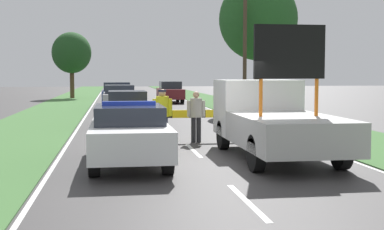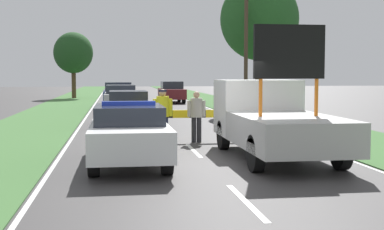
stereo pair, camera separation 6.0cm
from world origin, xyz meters
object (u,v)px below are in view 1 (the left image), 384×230
Objects in this scene: queued_car_wagon_maroon at (170,92)px; road_barrier at (189,115)px; traffic_cone_near_police at (265,129)px; pedestrian_civilian at (196,113)px; queued_car_hatch_blue at (117,95)px; queued_car_sedan_silver at (120,99)px; traffic_cone_centre_front at (135,138)px; roadside_tree_near_left at (258,20)px; police_officer at (162,111)px; utility_pole at (245,30)px; roadside_tree_near_right at (72,53)px; work_truck at (272,118)px; queued_car_sedan_black at (127,108)px; police_car at (129,133)px.

road_barrier is at bearing 85.43° from queued_car_wagon_maroon.
pedestrian_civilian is at bearing -155.77° from traffic_cone_near_police.
road_barrier is at bearing 97.06° from queued_car_hatch_blue.
queued_car_sedan_silver is (-2.28, 12.44, -0.11)m from pedestrian_civilian.
traffic_cone_centre_front is 16.00m from roadside_tree_near_left.
roadside_tree_near_left reaches higher than road_barrier.
utility_pole is (5.24, 10.41, 3.45)m from police_officer.
police_officer is 4.06m from traffic_cone_near_police.
pedestrian_civilian is 2.81× the size of traffic_cone_near_police.
police_officer is 0.41× the size of queued_car_sedan_silver.
queued_car_hatch_blue is (-2.20, 17.82, 0.01)m from road_barrier.
police_officer reaches higher than traffic_cone_near_police.
queued_car_wagon_maroon is 14.31m from utility_pole.
queued_car_sedan_silver is at bearing -114.41° from police_officer.
queued_car_sedan_silver is 0.49× the size of utility_pole.
queued_car_sedan_silver is at bearing 91.35° from traffic_cone_centre_front.
roadside_tree_near_right is at bearing 97.44° from traffic_cone_centre_front.
roadside_tree_near_right is (-8.88, 30.76, 3.75)m from traffic_cone_near_police.
work_truck is 1.35× the size of queued_car_sedan_silver.
queued_car_sedan_black is 0.77× the size of roadside_tree_near_right.
work_truck is 9.85× the size of traffic_cone_near_police.
queued_car_wagon_maroon reaches higher than queued_car_sedan_silver.
police_car is 0.65× the size of roadside_tree_near_left.
work_truck is 21.72m from queued_car_hatch_blue.
police_car is at bearing 88.76° from queued_car_sedan_black.
queued_car_sedan_black is at bearing -80.97° from roadside_tree_near_right.
traffic_cone_centre_front is 18.99m from queued_car_hatch_blue.
utility_pole is at bearing 60.92° from traffic_cone_centre_front.
traffic_cone_centre_front is at bearing 3.60° from police_officer.
road_barrier is at bearing -63.11° from work_truck.
roadside_tree_near_right is at bearing 115.53° from utility_pole.
queued_car_wagon_maroon is 12.74m from roadside_tree_near_left.
traffic_cone_centre_front is 6.35m from queued_car_sedan_black.
pedestrian_civilian is at bearing -71.04° from road_barrier.
road_barrier is 6.32× the size of traffic_cone_centre_front.
queued_car_hatch_blue reaches higher than pedestrian_civilian.
utility_pole is (4.14, 10.22, 3.51)m from pedestrian_civilian.
utility_pole is (10.38, -21.73, 0.43)m from roadside_tree_near_right.
work_truck is 1.26× the size of queued_car_sedan_black.
queued_car_hatch_blue is at bearing 91.68° from road_barrier.
traffic_cone_near_police is 22.67m from queued_car_wagon_maroon.
police_car is 0.84× the size of roadside_tree_near_right.
police_car is 4.72m from road_barrier.
road_barrier is at bearing -79.12° from roadside_tree_near_right.
queued_car_sedan_black reaches higher than road_barrier.
traffic_cone_centre_front is (-0.87, -0.57, -0.77)m from police_officer.
queued_car_sedan_silver reaches higher than police_car.
roadside_tree_near_right is at bearing 121.03° from roadside_tree_near_left.
work_truck is (3.80, 0.70, 0.25)m from police_car.
queued_car_wagon_maroon is at bearing -126.40° from police_officer.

